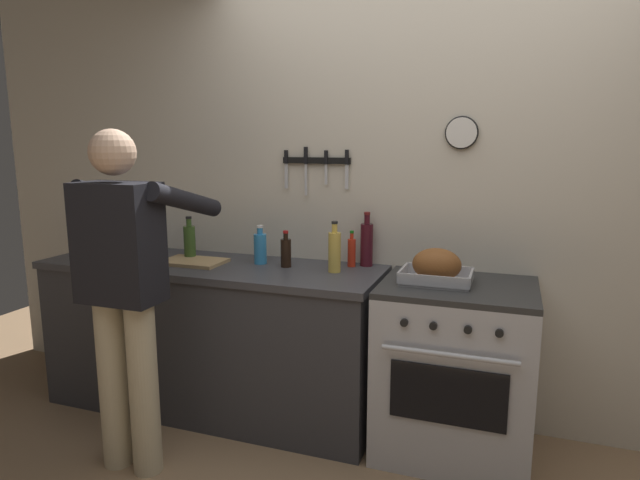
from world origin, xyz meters
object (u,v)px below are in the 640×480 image
(roasting_pan, at_px, (437,267))
(bottle_soy_sauce, at_px, (286,252))
(bottle_dish_soap, at_px, (260,248))
(cutting_board, at_px, (193,262))
(bottle_wine_red, at_px, (367,243))
(bottle_hot_sauce, at_px, (352,252))
(bottle_olive_oil, at_px, (190,242))
(stove, at_px, (455,369))
(person_cook, at_px, (124,281))
(bottle_cooking_oil, at_px, (334,251))

(roasting_pan, distance_m, bottle_soy_sauce, 0.86)
(bottle_dish_soap, bearing_deg, cutting_board, -160.94)
(bottle_soy_sauce, xyz_separation_m, bottle_wine_red, (0.42, 0.18, 0.04))
(bottle_hot_sauce, bearing_deg, bottle_olive_oil, -171.50)
(stove, distance_m, cutting_board, 1.58)
(bottle_olive_oil, bearing_deg, stove, -2.10)
(roasting_pan, relative_size, bottle_soy_sauce, 1.69)
(cutting_board, xyz_separation_m, bottle_hot_sauce, (0.90, 0.24, 0.08))
(roasting_pan, height_order, bottle_wine_red, bottle_wine_red)
(stove, bearing_deg, person_cook, -155.75)
(person_cook, relative_size, bottle_soy_sauce, 7.95)
(roasting_pan, bearing_deg, bottle_soy_sauce, 175.10)
(bottle_dish_soap, bearing_deg, roasting_pan, -5.70)
(roasting_pan, bearing_deg, bottle_dish_soap, 174.30)
(bottle_hot_sauce, xyz_separation_m, bottle_wine_red, (0.08, 0.05, 0.04))
(person_cook, distance_m, roasting_pan, 1.52)
(bottle_dish_soap, xyz_separation_m, bottle_soy_sauce, (0.17, -0.03, -0.01))
(bottle_dish_soap, relative_size, bottle_soy_sauce, 1.08)
(bottle_soy_sauce, bearing_deg, bottle_olive_oil, -179.18)
(roasting_pan, relative_size, bottle_hot_sauce, 1.70)
(roasting_pan, height_order, bottle_olive_oil, bottle_olive_oil)
(roasting_pan, height_order, cutting_board, roasting_pan)
(cutting_board, bearing_deg, bottle_soy_sauce, 10.28)
(person_cook, relative_size, cutting_board, 4.61)
(bottle_wine_red, bearing_deg, bottle_cooking_oil, -121.67)
(person_cook, relative_size, bottle_olive_oil, 6.34)
(stove, distance_m, bottle_olive_oil, 1.69)
(person_cook, height_order, bottle_hot_sauce, person_cook)
(person_cook, height_order, bottle_cooking_oil, person_cook)
(bottle_cooking_oil, height_order, bottle_soy_sauce, bottle_cooking_oil)
(stove, bearing_deg, roasting_pan, -176.91)
(roasting_pan, relative_size, cutting_board, 0.98)
(bottle_hot_sauce, relative_size, bottle_wine_red, 0.67)
(bottle_olive_oil, bearing_deg, bottle_soy_sauce, 0.82)
(roasting_pan, xyz_separation_m, bottle_dish_soap, (-1.03, 0.10, 0.01))
(bottle_wine_red, bearing_deg, bottle_olive_oil, -169.65)
(person_cook, distance_m, bottle_dish_soap, 0.84)
(bottle_wine_red, bearing_deg, bottle_soy_sauce, -156.64)
(bottle_olive_oil, bearing_deg, cutting_board, -48.67)
(person_cook, height_order, bottle_soy_sauce, person_cook)
(stove, bearing_deg, bottle_hot_sauce, 161.69)
(person_cook, height_order, bottle_wine_red, person_cook)
(roasting_pan, bearing_deg, cutting_board, -178.94)
(roasting_pan, height_order, bottle_cooking_oil, bottle_cooking_oil)
(stove, height_order, person_cook, person_cook)
(bottle_olive_oil, bearing_deg, bottle_wine_red, 10.35)
(stove, bearing_deg, bottle_soy_sauce, 176.01)
(stove, xyz_separation_m, person_cook, (-1.48, -0.67, 0.50))
(roasting_pan, height_order, bottle_soy_sauce, bottle_soy_sauce)
(stove, bearing_deg, bottle_wine_red, 155.17)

